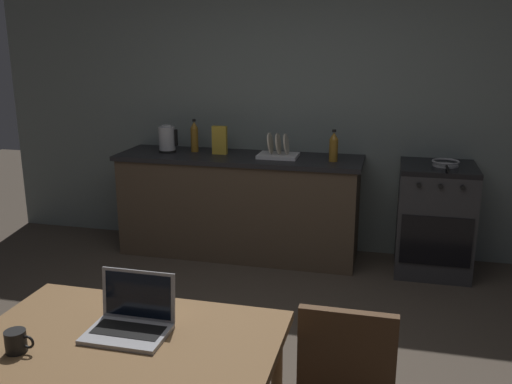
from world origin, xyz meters
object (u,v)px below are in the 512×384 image
Objects in this scene: laptop at (131,321)px; bottle_b at (194,136)px; bottle at (334,146)px; coffee_mug at (16,341)px; electric_kettle at (167,139)px; cereal_box at (220,140)px; dish_rack at (278,152)px; dining_table at (121,361)px; frying_pan at (446,163)px; stove_oven at (434,219)px.

laptop is 2.99m from bottle_b.
bottle is 3.13m from coffee_mug.
bottle_b is (-0.76, 2.88, 0.25)m from laptop.
electric_kettle is 1.50m from bottle.
cereal_box is 0.74× the size of dish_rack.
dish_rack is (1.02, 0.00, -0.07)m from electric_kettle.
cereal_box reaches higher than electric_kettle.
laptop is (-0.00, 0.10, 0.12)m from dining_table.
frying_pan reaches higher than coffee_mug.
bottle is at bearing -5.96° from dish_rack.
laptop is 1.20× the size of bottle.
dish_rack reaches higher than dining_table.
dish_rack reaches higher than stove_oven.
dish_rack is 0.80m from bottle_b.
cereal_box is at bearing 2.34° from electric_kettle.
frying_pan is (1.40, 2.77, 0.14)m from laptop.
dish_rack is (-1.38, 0.03, 0.02)m from frying_pan.
stove_oven is 3.09× the size of bottle_b.
laptop is (-1.36, -2.80, 0.34)m from stove_oven.
coffee_mug is (0.65, -3.05, -0.24)m from electric_kettle.
bottle_b is at bearing 174.23° from dish_rack.
electric_kettle is at bearing 178.09° from bottle.
bottle_b is at bearing 97.60° from coffee_mug.
cereal_box is 0.54m from dish_rack.
electric_kettle is 0.72× the size of dish_rack.
coffee_mug reaches higher than dining_table.
coffee_mug is (-1.75, -3.02, -0.14)m from frying_pan.
dish_rack is at bearing 0.00° from electric_kettle.
frying_pan is 1.33× the size of bottle_b.
laptop is 3.11m from frying_pan.
dish_rack is at bearing -5.77° from bottle_b.
cereal_box is (0.49, 0.02, 0.01)m from electric_kettle.
dining_table is at bearing 22.22° from coffee_mug.
stove_oven is 3.13m from laptop.
dining_table is 4.54× the size of bottle.
frying_pan is (1.40, 2.87, 0.26)m from dining_table.
bottle is (0.51, 2.75, 0.24)m from laptop.
laptop is 0.94× the size of dish_rack.
frying_pan is (0.05, -0.03, 0.48)m from stove_oven.
stove_oven is at bearing 60.77° from coffee_mug.
bottle reaches higher than laptop.
bottle is (0.50, 2.85, 0.36)m from dining_table.
stove_oven is 2.68× the size of dish_rack.
stove_oven is 1.03m from bottle.
coffee_mug is 0.40× the size of bottle_b.
stove_oven is 2.42m from electric_kettle.
frying_pan is 1.38m from dish_rack.
stove_oven is 0.75× the size of dining_table.
stove_oven is 2.33× the size of frying_pan.
bottle is 0.68× the size of frying_pan.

